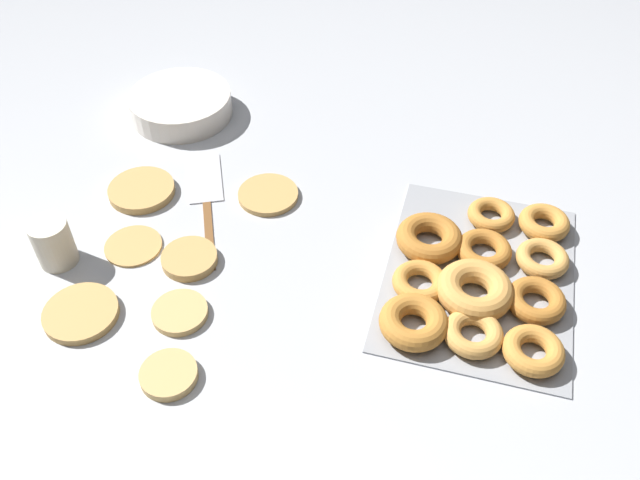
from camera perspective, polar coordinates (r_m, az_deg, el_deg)
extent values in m
plane|color=#B2B5BA|center=(1.11, -6.72, -1.11)|extent=(3.00, 3.00, 0.00)
cylinder|color=tan|center=(1.15, -15.47, -0.41)|extent=(0.09, 0.09, 0.01)
cylinder|color=tan|center=(1.11, -10.94, -1.55)|extent=(0.09, 0.09, 0.02)
cylinder|color=tan|center=(1.25, -14.80, 4.08)|extent=(0.12, 0.12, 0.01)
cylinder|color=tan|center=(0.97, -12.62, -11.01)|extent=(0.08, 0.08, 0.01)
cylinder|color=tan|center=(1.08, -19.49, -5.83)|extent=(0.11, 0.11, 0.01)
cylinder|color=tan|center=(1.21, -4.58, 3.87)|extent=(0.11, 0.11, 0.01)
cylinder|color=tan|center=(1.04, -11.73, -5.99)|extent=(0.08, 0.08, 0.01)
cube|color=#93969B|center=(1.10, 13.23, -2.94)|extent=(0.38, 0.29, 0.01)
torus|color=#C68438|center=(1.00, 17.53, -8.88)|extent=(0.09, 0.09, 0.03)
torus|color=#AD6B28|center=(1.06, 17.73, -4.87)|extent=(0.09, 0.09, 0.03)
torus|color=#D19347|center=(1.13, 18.22, -1.49)|extent=(0.08, 0.08, 0.02)
torus|color=#C68438|center=(1.19, 18.35, 1.39)|extent=(0.08, 0.08, 0.03)
torus|color=#D19347|center=(1.00, 12.77, -7.68)|extent=(0.09, 0.09, 0.03)
torus|color=#D19347|center=(1.05, 12.91, -4.00)|extent=(0.12, 0.12, 0.04)
torus|color=#AD6B28|center=(1.12, 13.63, -0.84)|extent=(0.09, 0.09, 0.02)
torus|color=#C68438|center=(1.18, 14.22, 2.07)|extent=(0.08, 0.08, 0.02)
torus|color=#B7752D|center=(0.99, 7.88, -6.85)|extent=(0.10, 0.10, 0.03)
torus|color=#C68438|center=(1.05, 8.44, -3.39)|extent=(0.09, 0.09, 0.02)
torus|color=#AD6B28|center=(1.11, 9.18, 0.16)|extent=(0.11, 0.11, 0.03)
cylinder|color=silver|center=(1.42, -11.64, 11.12)|extent=(0.20, 0.20, 0.05)
cylinder|color=beige|center=(1.14, -21.55, -0.20)|extent=(0.06, 0.06, 0.08)
cube|color=brown|center=(1.15, -9.34, 0.48)|extent=(0.15, 0.08, 0.01)
cube|color=#BCBCC1|center=(1.26, -9.67, 5.19)|extent=(0.15, 0.11, 0.01)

